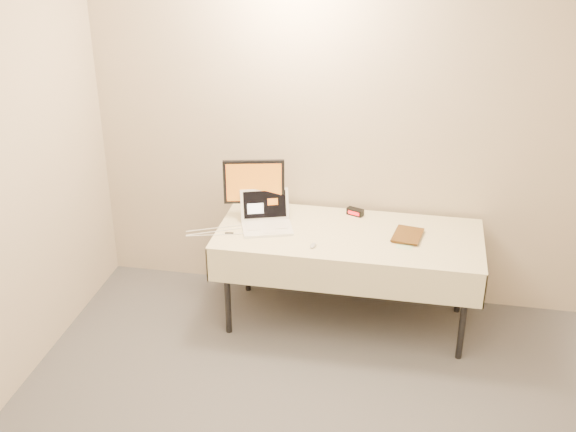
% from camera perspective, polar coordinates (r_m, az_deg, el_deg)
% --- Properties ---
extents(back_wall, '(4.00, 0.10, 2.70)m').
position_cam_1_polar(back_wall, '(5.27, 5.67, 6.80)').
color(back_wall, beige).
rests_on(back_wall, ground).
extents(table, '(1.86, 0.81, 0.74)m').
position_cam_1_polar(table, '(5.12, 4.83, -1.99)').
color(table, black).
rests_on(table, ground).
extents(laptop, '(0.43, 0.42, 0.24)m').
position_cam_1_polar(laptop, '(5.16, -1.74, -0.19)').
color(laptop, white).
rests_on(laptop, table).
extents(monitor, '(0.43, 0.18, 0.45)m').
position_cam_1_polar(monitor, '(5.19, -2.71, 2.49)').
color(monitor, black).
rests_on(monitor, table).
extents(book, '(0.19, 0.05, 0.26)m').
position_cam_1_polar(book, '(5.05, 8.46, -0.19)').
color(book, brown).
rests_on(book, table).
extents(alarm_clock, '(0.13, 0.09, 0.05)m').
position_cam_1_polar(alarm_clock, '(5.35, 5.33, 0.33)').
color(alarm_clock, black).
rests_on(alarm_clock, table).
extents(clicker, '(0.05, 0.08, 0.02)m').
position_cam_1_polar(clicker, '(4.90, 1.99, -2.33)').
color(clicker, '#B4B4B7').
rests_on(clicker, table).
extents(paper_form, '(0.15, 0.29, 0.00)m').
position_cam_1_polar(paper_form, '(5.05, 9.39, -1.88)').
color(paper_form, '#BEE2B4').
rests_on(paper_form, table).
extents(usb_dongle, '(0.06, 0.03, 0.01)m').
position_cam_1_polar(usb_dongle, '(5.08, -4.67, -1.38)').
color(usb_dongle, black).
rests_on(usb_dongle, table).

